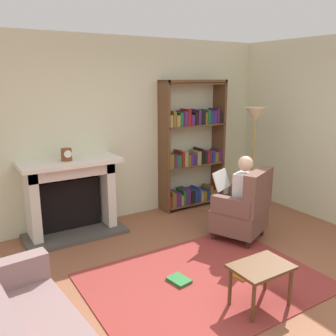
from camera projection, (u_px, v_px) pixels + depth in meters
name	position (u px, v px, depth m)	size (l,w,h in m)	color
ground	(223.00, 296.00, 3.65)	(14.00, 14.00, 0.00)	brown
back_wall	(115.00, 131.00, 5.43)	(5.60, 0.10, 2.70)	beige
side_wall_right	(305.00, 128.00, 5.71)	(0.10, 5.20, 2.70)	beige
area_rug	(204.00, 281.00, 3.90)	(2.40, 1.80, 0.01)	maroon
fireplace	(70.00, 194.00, 5.00)	(1.35, 0.64, 1.06)	#4C4742
mantel_clock	(67.00, 155.00, 4.76)	(0.14, 0.14, 0.16)	brown
bookshelf	(192.00, 149.00, 5.99)	(1.13, 0.32, 2.08)	brown
armchair_reading	(244.00, 209.00, 4.84)	(0.84, 0.83, 0.97)	#331E14
seated_reader	(237.00, 193.00, 4.85)	(0.51, 0.60, 1.14)	silver
side_table	(261.00, 272.00, 3.41)	(0.56, 0.39, 0.42)	brown
scattered_books	(210.00, 277.00, 3.93)	(0.89, 0.50, 0.04)	#267233
floor_lamp	(255.00, 124.00, 5.63)	(0.32, 0.32, 1.67)	#B7933F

